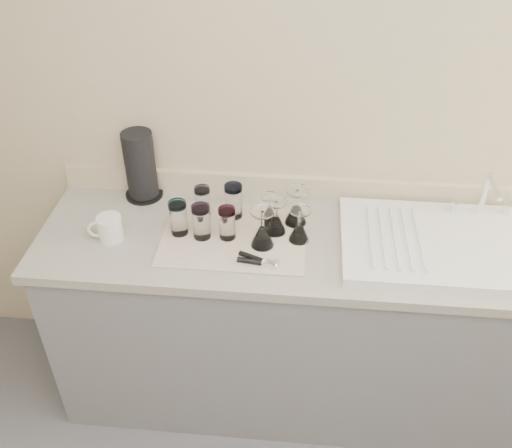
# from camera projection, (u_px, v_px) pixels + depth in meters

# --- Properties ---
(room_envelope) EXTENTS (3.54, 3.50, 2.52)m
(room_envelope) POSITION_uv_depth(u_px,v_px,m) (303.00, 401.00, 0.84)
(room_envelope) COLOR #55555A
(room_envelope) RESTS_ON ground
(counter_unit) EXTENTS (2.06, 0.62, 0.90)m
(counter_unit) POSITION_uv_depth(u_px,v_px,m) (299.00, 321.00, 2.46)
(counter_unit) COLOR slate
(counter_unit) RESTS_ON ground
(sink_unit) EXTENTS (0.82, 0.50, 0.22)m
(sink_unit) POSITION_uv_depth(u_px,v_px,m) (452.00, 244.00, 2.13)
(sink_unit) COLOR white
(sink_unit) RESTS_ON counter_unit
(dish_towel) EXTENTS (0.55, 0.42, 0.01)m
(dish_towel) POSITION_uv_depth(u_px,v_px,m) (234.00, 236.00, 2.20)
(dish_towel) COLOR silver
(dish_towel) RESTS_ON counter_unit
(tumbler_cyan) EXTENTS (0.06, 0.06, 0.13)m
(tumbler_cyan) POSITION_uv_depth(u_px,v_px,m) (203.00, 201.00, 2.26)
(tumbler_cyan) COLOR white
(tumbler_cyan) RESTS_ON dish_towel
(tumbler_purple) EXTENTS (0.07, 0.07, 0.14)m
(tumbler_purple) POSITION_uv_depth(u_px,v_px,m) (234.00, 201.00, 2.25)
(tumbler_purple) COLOR white
(tumbler_purple) RESTS_ON dish_towel
(tumbler_magenta) EXTENTS (0.07, 0.07, 0.14)m
(tumbler_magenta) POSITION_uv_depth(u_px,v_px,m) (178.00, 218.00, 2.16)
(tumbler_magenta) COLOR white
(tumbler_magenta) RESTS_ON dish_towel
(tumbler_blue) EXTENTS (0.07, 0.07, 0.14)m
(tumbler_blue) POSITION_uv_depth(u_px,v_px,m) (201.00, 222.00, 2.14)
(tumbler_blue) COLOR white
(tumbler_blue) RESTS_ON dish_towel
(tumbler_lavender) EXTENTS (0.07, 0.07, 0.13)m
(tumbler_lavender) POSITION_uv_depth(u_px,v_px,m) (227.00, 223.00, 2.15)
(tumbler_lavender) COLOR white
(tumbler_lavender) RESTS_ON dish_towel
(goblet_back_left) EXTENTS (0.07, 0.07, 0.13)m
(goblet_back_left) POSITION_uv_depth(u_px,v_px,m) (270.00, 214.00, 2.23)
(goblet_back_left) COLOR white
(goblet_back_left) RESTS_ON dish_towel
(goblet_back_right) EXTENTS (0.09, 0.09, 0.15)m
(goblet_back_right) POSITION_uv_depth(u_px,v_px,m) (296.00, 211.00, 2.23)
(goblet_back_right) COLOR white
(goblet_back_right) RESTS_ON dish_towel
(goblet_front_left) EXTENTS (0.09, 0.09, 0.16)m
(goblet_front_left) POSITION_uv_depth(u_px,v_px,m) (262.00, 234.00, 2.12)
(goblet_front_left) COLOR white
(goblet_front_left) RESTS_ON dish_towel
(goblet_front_right) EXTENTS (0.08, 0.08, 0.14)m
(goblet_front_right) POSITION_uv_depth(u_px,v_px,m) (299.00, 230.00, 2.14)
(goblet_front_right) COLOR white
(goblet_front_right) RESTS_ON dish_towel
(goblet_extra) EXTENTS (0.08, 0.08, 0.14)m
(goblet_extra) POSITION_uv_depth(u_px,v_px,m) (276.00, 221.00, 2.18)
(goblet_extra) COLOR white
(goblet_extra) RESTS_ON dish_towel
(can_opener) EXTENTS (0.15, 0.08, 0.02)m
(can_opener) POSITION_uv_depth(u_px,v_px,m) (258.00, 261.00, 2.06)
(can_opener) COLOR silver
(can_opener) RESTS_ON dish_towel
(white_mug) EXTENTS (0.14, 0.12, 0.10)m
(white_mug) POSITION_uv_depth(u_px,v_px,m) (109.00, 228.00, 2.16)
(white_mug) COLOR white
(white_mug) RESTS_ON counter_unit
(paper_towel_roll) EXTENTS (0.16, 0.16, 0.30)m
(paper_towel_roll) POSITION_uv_depth(u_px,v_px,m) (140.00, 166.00, 2.34)
(paper_towel_roll) COLOR black
(paper_towel_roll) RESTS_ON counter_unit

